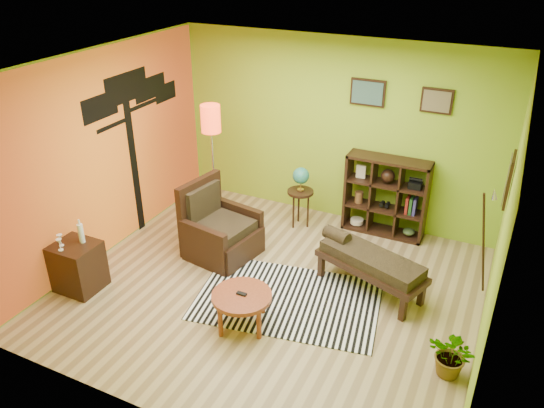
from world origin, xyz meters
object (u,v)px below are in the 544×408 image
at_px(cube_shelf, 387,197).
at_px(floor_lamp, 211,130).
at_px(armchair, 219,233).
at_px(side_cabinet, 78,266).
at_px(globe_table, 301,182).
at_px(potted_plant, 452,359).
at_px(coffee_table, 242,299).
at_px(bench, 368,261).

bearing_deg(cube_shelf, floor_lamp, -158.57).
xyz_separation_m(armchair, cube_shelf, (1.94, 1.57, 0.28)).
bearing_deg(side_cabinet, floor_lamp, 70.69).
bearing_deg(side_cabinet, armchair, 51.55).
xyz_separation_m(globe_table, cube_shelf, (1.22, 0.35, -0.13)).
relative_size(floor_lamp, cube_shelf, 1.60).
bearing_deg(cube_shelf, potted_plant, -61.56).
bearing_deg(side_cabinet, cube_shelf, 44.35).
bearing_deg(potted_plant, armchair, 163.39).
bearing_deg(potted_plant, coffee_table, -174.39).
relative_size(globe_table, potted_plant, 1.86).
xyz_separation_m(coffee_table, cube_shelf, (0.91, 2.79, 0.24)).
relative_size(coffee_table, bench, 0.46).
bearing_deg(side_cabinet, potted_plant, 6.15).
xyz_separation_m(armchair, side_cabinet, (-1.17, -1.48, 0.00)).
relative_size(coffee_table, cube_shelf, 0.57).
distance_m(side_cabinet, floor_lamp, 2.56).
relative_size(coffee_table, globe_table, 0.71).
bearing_deg(globe_table, armchair, -120.66).
relative_size(armchair, bench, 0.70).
xyz_separation_m(floor_lamp, cube_shelf, (2.37, 0.93, -0.96)).
height_order(coffee_table, globe_table, globe_table).
relative_size(floor_lamp, globe_table, 1.99).
distance_m(armchair, floor_lamp, 1.46).
height_order(floor_lamp, potted_plant, floor_lamp).
xyz_separation_m(side_cabinet, cube_shelf, (3.11, 3.04, 0.28)).
relative_size(bench, potted_plant, 2.89).
xyz_separation_m(coffee_table, armchair, (-1.03, 1.22, -0.04)).
bearing_deg(globe_table, coffee_table, -82.78).
bearing_deg(side_cabinet, coffee_table, 6.70).
distance_m(side_cabinet, globe_table, 3.32).
height_order(cube_shelf, potted_plant, cube_shelf).
bearing_deg(cube_shelf, coffee_table, -108.15).
height_order(side_cabinet, potted_plant, side_cabinet).
relative_size(floor_lamp, potted_plant, 3.71).
relative_size(armchair, floor_lamp, 0.55).
relative_size(floor_lamp, bench, 1.28).
distance_m(armchair, side_cabinet, 1.89).
height_order(coffee_table, armchair, armchair).
distance_m(coffee_table, potted_plant, 2.32).
relative_size(side_cabinet, cube_shelf, 0.79).
xyz_separation_m(coffee_table, globe_table, (-0.31, 2.43, 0.37)).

